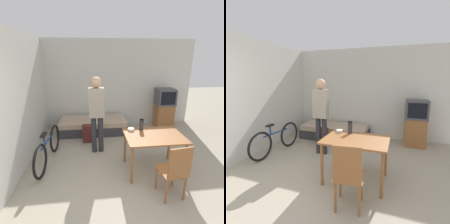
{
  "view_description": "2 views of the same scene",
  "coord_description": "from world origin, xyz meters",
  "views": [
    {
      "loc": [
        -0.65,
        -1.82,
        2.21
      ],
      "look_at": [
        -0.2,
        2.1,
        0.94
      ],
      "focal_mm": 28.0,
      "sensor_mm": 36.0,
      "label": 1
    },
    {
      "loc": [
        1.16,
        -1.71,
        1.78
      ],
      "look_at": [
        -0.13,
        1.89,
        1.06
      ],
      "focal_mm": 28.0,
      "sensor_mm": 36.0,
      "label": 2
    }
  ],
  "objects": [
    {
      "name": "wall_back",
      "position": [
        0.0,
        3.68,
        1.35
      ],
      "size": [
        5.13,
        0.06,
        2.7
      ],
      "color": "silver",
      "rests_on": "ground_plane"
    },
    {
      "name": "backpack",
      "position": [
        -0.8,
        2.48,
        0.23
      ],
      "size": [
        0.3,
        0.22,
        0.47
      ],
      "color": "#56231E",
      "rests_on": "ground_plane"
    },
    {
      "name": "dining_table",
      "position": [
        0.49,
        1.09,
        0.67
      ],
      "size": [
        1.1,
        0.8,
        0.77
      ],
      "color": "brown",
      "rests_on": "ground_plane"
    },
    {
      "name": "mate_bowl",
      "position": [
        0.1,
        1.35,
        0.8
      ],
      "size": [
        0.13,
        0.13,
        0.05
      ],
      "color": "beige",
      "rests_on": "dining_table"
    },
    {
      "name": "wall_left",
      "position": [
        -2.09,
        1.83,
        1.35
      ],
      "size": [
        0.06,
        4.65,
        2.7
      ],
      "color": "silver",
      "rests_on": "ground_plane"
    },
    {
      "name": "tv",
      "position": [
        1.58,
        3.23,
        0.65
      ],
      "size": [
        0.55,
        0.49,
        1.25
      ],
      "color": "brown",
      "rests_on": "ground_plane"
    },
    {
      "name": "thermos_flask",
      "position": [
        0.3,
        1.35,
        0.9
      ],
      "size": [
        0.09,
        0.09,
        0.23
      ],
      "color": "#2D2D33",
      "rests_on": "dining_table"
    },
    {
      "name": "person_standing",
      "position": [
        -0.57,
        1.94,
        1.06
      ],
      "size": [
        0.34,
        0.24,
        1.79
      ],
      "color": "#28282D",
      "rests_on": "ground_plane"
    },
    {
      "name": "daybed",
      "position": [
        -0.67,
        3.12,
        0.2
      ],
      "size": [
        2.0,
        0.9,
        0.41
      ],
      "color": "#333338",
      "rests_on": "ground_plane"
    },
    {
      "name": "ground_plane",
      "position": [
        0.0,
        0.0,
        0.0
      ],
      "size": [
        20.0,
        20.0,
        0.0
      ],
      "primitive_type": "plane",
      "color": "#9E937F"
    },
    {
      "name": "wooden_chair",
      "position": [
        0.57,
        0.33,
        0.54
      ],
      "size": [
        0.45,
        0.45,
        0.97
      ],
      "color": "brown",
      "rests_on": "ground_plane"
    },
    {
      "name": "bicycle",
      "position": [
        -1.63,
        1.61,
        0.34
      ],
      "size": [
        0.19,
        1.61,
        0.75
      ],
      "color": "black",
      "rests_on": "ground_plane"
    }
  ]
}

